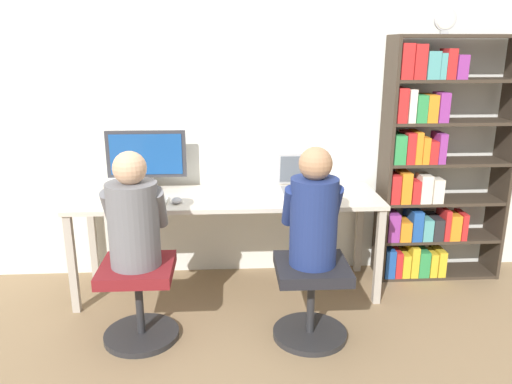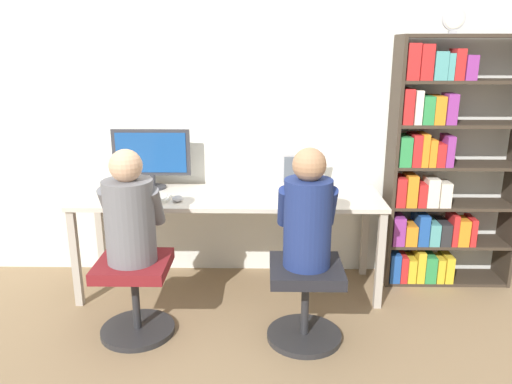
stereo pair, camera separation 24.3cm
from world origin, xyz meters
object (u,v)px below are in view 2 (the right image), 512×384
object	(u,v)px
bookshelf	(436,171)
person_at_laptop	(308,214)
office_chair_left	(135,291)
desktop_monitor	(151,157)
office_chair_right	(305,296)
desk_clock	(454,19)
keyboard	(140,198)
laptop	(304,184)
person_at_monitor	(129,213)

from	to	relation	value
bookshelf	person_at_laptop	bearing A→B (deg)	-140.88
office_chair_left	desktop_monitor	bearing A→B (deg)	92.35
office_chair_right	desk_clock	distance (m)	2.04
keyboard	office_chair_left	world-z (taller)	keyboard
desk_clock	office_chair_right	bearing A→B (deg)	-142.72
office_chair_left	laptop	bearing A→B (deg)	33.61
desktop_monitor	person_at_monitor	distance (m)	0.81
desktop_monitor	laptop	xyz separation A→B (m)	(1.11, -0.07, -0.18)
person_at_monitor	office_chair_left	bearing A→B (deg)	-90.00
laptop	office_chair_left	xyz separation A→B (m)	(-1.08, -0.72, -0.49)
bookshelf	desk_clock	world-z (taller)	desk_clock
office_chair_left	desk_clock	distance (m)	2.70
office_chair_right	bookshelf	bearing A→B (deg)	39.29
keyboard	office_chair_left	size ratio (longest dim) A/B	0.81
bookshelf	desk_clock	xyz separation A→B (m)	(-0.01, -0.06, 1.04)
laptop	keyboard	bearing A→B (deg)	-168.92
laptop	office_chair_left	size ratio (longest dim) A/B	0.64
laptop	desk_clock	bearing A→B (deg)	-0.87
office_chair_left	desk_clock	xyz separation A→B (m)	(2.03, 0.70, 1.62)
person_at_laptop	bookshelf	bearing A→B (deg)	39.12
person_at_monitor	person_at_laptop	size ratio (longest dim) A/B	0.97
desk_clock	bookshelf	bearing A→B (deg)	81.28
laptop	bookshelf	distance (m)	0.97
office_chair_right	desk_clock	size ratio (longest dim) A/B	2.88
person_at_monitor	desk_clock	size ratio (longest dim) A/B	3.99
office_chair_right	person_at_laptop	xyz separation A→B (m)	(0.00, 0.01, 0.52)
office_chair_left	office_chair_right	world-z (taller)	same
desk_clock	laptop	bearing A→B (deg)	179.13
office_chair_left	person_at_monitor	bearing A→B (deg)	90.00
office_chair_left	person_at_laptop	bearing A→B (deg)	-2.29
person_at_laptop	person_at_monitor	bearing A→B (deg)	177.44
person_at_monitor	desk_clock	distance (m)	2.42
bookshelf	desktop_monitor	bearing A→B (deg)	179.34
keyboard	bookshelf	distance (m)	2.12
laptop	person_at_monitor	bearing A→B (deg)	-146.58
laptop	office_chair_right	bearing A→B (deg)	-92.57
desktop_monitor	keyboard	distance (m)	0.37
person_at_monitor	laptop	bearing A→B (deg)	33.42
keyboard	bookshelf	bearing A→B (deg)	7.40
desktop_monitor	office_chair_right	bearing A→B (deg)	-37.87
keyboard	laptop	bearing A→B (deg)	11.08
desktop_monitor	laptop	distance (m)	1.13
desktop_monitor	office_chair_right	xyz separation A→B (m)	(1.08, -0.84, -0.67)
desktop_monitor	desk_clock	bearing A→B (deg)	-2.44
laptop	keyboard	world-z (taller)	laptop
desktop_monitor	bookshelf	bearing A→B (deg)	-0.66
person_at_laptop	office_chair_left	bearing A→B (deg)	177.71
desk_clock	person_at_monitor	bearing A→B (deg)	-161.03
office_chair_left	person_at_laptop	world-z (taller)	person_at_laptop
bookshelf	desk_clock	bearing A→B (deg)	-98.72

